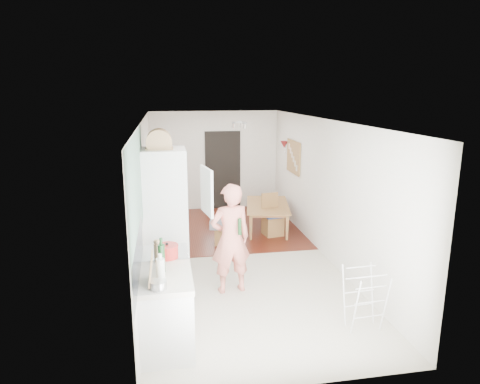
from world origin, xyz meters
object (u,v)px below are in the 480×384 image
object	(u,v)px
dining_table	(269,219)
drying_rack	(364,300)
person	(230,229)
dining_chair	(273,215)
stool	(222,236)

from	to	relation	value
dining_table	drying_rack	size ratio (longest dim) A/B	1.70
person	dining_chair	size ratio (longest dim) A/B	2.24
dining_chair	stool	distance (m)	1.22
person	drying_rack	distance (m)	2.11
dining_table	stool	world-z (taller)	dining_table
person	dining_table	bearing A→B (deg)	-123.33
dining_table	stool	xyz separation A→B (m)	(-1.15, -0.76, -0.05)
person	dining_table	xyz separation A→B (m)	(1.28, 2.79, -0.75)
dining_table	dining_chair	distance (m)	0.44
dining_chair	drying_rack	bearing A→B (deg)	-95.91
dining_table	drying_rack	world-z (taller)	drying_rack
dining_table	stool	size ratio (longest dim) A/B	3.69
person	stool	xyz separation A→B (m)	(0.14, 2.03, -0.81)
person	dining_chair	bearing A→B (deg)	-126.58
dining_table	person	bearing A→B (deg)	166.50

